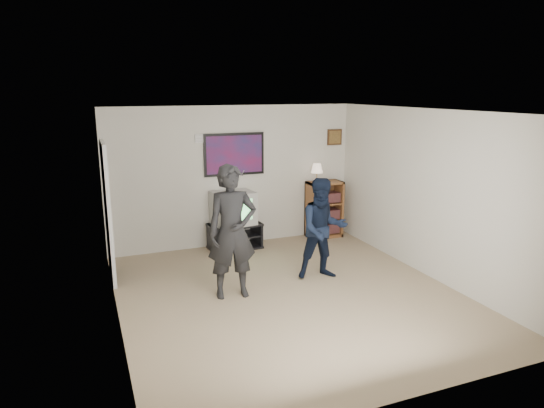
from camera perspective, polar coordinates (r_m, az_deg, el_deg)
room_shell at (r=6.70m, az=1.02°, el=0.24°), size 4.51×5.00×2.51m
media_stand at (r=8.65m, az=-4.39°, el=-3.77°), size 0.95×0.58×0.45m
crt_television at (r=8.51m, az=-4.58°, el=-0.46°), size 0.75×0.66×0.58m
bookshelf at (r=9.28m, az=6.16°, el=-0.63°), size 0.65×0.37×1.07m
table_lamp at (r=9.07m, az=5.29°, el=3.66°), size 0.22×0.22×0.35m
person_tall at (r=6.51m, az=-4.71°, el=-3.30°), size 0.70×0.50×1.82m
person_short at (r=7.20m, az=6.02°, el=-2.93°), size 0.83×0.70×1.52m
controller_left at (r=6.66m, az=-5.18°, el=-0.47°), size 0.08×0.13×0.04m
controller_right at (r=7.38m, az=5.47°, el=-0.17°), size 0.06×0.13×0.04m
poster at (r=8.60m, az=-4.46°, el=5.85°), size 1.10×0.03×0.75m
air_vent at (r=8.43m, az=-8.12°, el=7.65°), size 0.28×0.02×0.14m
small_picture at (r=9.37m, az=7.37°, el=7.81°), size 0.30×0.03×0.30m
doorway at (r=7.49m, az=-18.85°, el=-1.04°), size 0.03×0.85×2.00m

